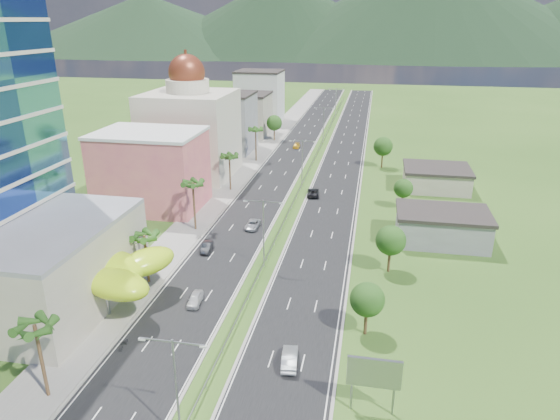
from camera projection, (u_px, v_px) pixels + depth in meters
The scene contains 38 objects.
ground at pixel (248, 300), 68.53m from camera, with size 500.00×500.00×0.00m, color #2D5119.
road_left at pixel (297, 145), 152.38m from camera, with size 11.00×260.00×0.04m, color black.
road_right at pixel (346, 147), 149.76m from camera, with size 11.00×260.00×0.04m, color black.
sidewalk_left at pixel (266, 144), 154.02m from camera, with size 7.00×260.00×0.12m, color gray.
median_guardrail at pixel (314, 160), 134.33m from camera, with size 0.10×216.06×0.76m.
streetlight_median_a at pixel (176, 381), 43.18m from camera, with size 6.04×0.25×11.00m.
streetlight_median_b at pixel (264, 227), 75.28m from camera, with size 6.04×0.25×11.00m.
streetlight_median_c at pixel (302, 159), 111.97m from camera, with size 6.04×0.25×11.00m.
streetlight_median_d at pixel (324, 121), 153.24m from camera, with size 6.04×0.25×11.00m.
streetlight_median_e at pixel (336, 99), 194.51m from camera, with size 6.04×0.25×11.00m.
mall_podium at pixel (4, 264), 66.65m from camera, with size 30.00×24.00×11.00m, color #A19A85.
lime_canopy at pixel (95, 268), 66.56m from camera, with size 18.00×15.00×7.40m.
pink_shophouse at pixel (151, 171), 100.08m from camera, with size 20.00×15.00×15.00m, color #CC5369.
domed_building at pixel (190, 129), 119.80m from camera, with size 20.00×20.00×28.70m.
midrise_grey at pixel (225, 123), 143.75m from camera, with size 16.00×15.00×16.00m, color gray.
midrise_beige at pixel (244, 115), 164.47m from camera, with size 16.00×15.00×13.00m, color #A19A85.
midrise_white at pixel (260, 97), 184.67m from camera, with size 16.00×15.00×18.00m, color silver.
billboard at pixel (374, 374), 47.47m from camera, with size 5.20×0.35×6.20m.
shed_near at pixel (442, 228), 85.67m from camera, with size 15.00×10.00×5.00m, color gray.
shed_far at pixel (436, 179), 112.94m from camera, with size 14.00×12.00×4.40m, color #A19A85.
palm_tree_a at pixel (35, 329), 48.19m from camera, with size 3.60×3.60×9.10m.
palm_tree_b at pixel (144, 238), 70.54m from camera, with size 3.60×3.60×8.10m.
palm_tree_c at pixel (193, 185), 88.37m from camera, with size 3.60×3.60×9.60m.
palm_tree_d at pixel (229, 158), 109.81m from camera, with size 3.60×3.60×8.60m.
palm_tree_e at pixel (256, 131), 132.46m from camera, with size 3.60×3.60×9.40m.
leafy_tree_lfar at pixel (274, 123), 156.37m from camera, with size 4.90×4.90×8.05m.
leafy_tree_ra at pixel (367, 300), 59.44m from camera, with size 4.20×4.20×6.90m.
leafy_tree_rb at pixel (391, 240), 74.36m from camera, with size 4.55×4.55×7.47m.
leafy_tree_rc at pixel (403, 188), 99.81m from camera, with size 3.85×3.85×6.33m.
leafy_tree_rd at pixel (383, 146), 127.59m from camera, with size 4.90×4.90×8.05m.
mountain_ridge at pixel (427, 60), 470.77m from camera, with size 860.00×140.00×90.00m, color black, non-canonical shape.
car_white_near_left at pixel (195, 299), 67.30m from camera, with size 1.64×4.09×1.39m, color silver.
car_dark_left at pixel (207, 247), 82.59m from camera, with size 1.48×4.24×1.40m, color black.
car_silver_mid_left at pixel (253, 225), 91.70m from camera, with size 2.22×4.81×1.34m, color #989A9F.
car_yellow_far_left at pixel (297, 146), 149.00m from camera, with size 1.78×4.38×1.27m, color #C29116.
car_silver_right at pixel (290, 358), 55.39m from camera, with size 1.67×4.80×1.58m, color #AEB1B6.
car_dark_far_right at pixel (313, 192), 108.58m from camera, with size 2.48×5.38×1.50m, color black.
motorcycle at pixel (124, 342), 58.26m from camera, with size 0.65×2.14×1.37m, color black.
Camera 1 is at (15.43, -57.70, 36.06)m, focal length 32.00 mm.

